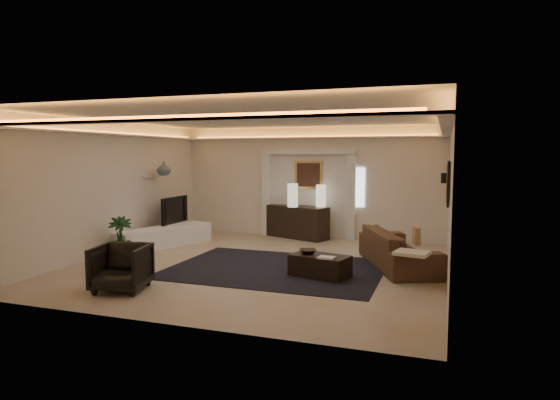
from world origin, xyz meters
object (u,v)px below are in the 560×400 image
(sofa, at_px, (398,249))
(armchair, at_px, (121,268))
(console, at_px, (296,223))
(coffee_table, at_px, (320,266))

(sofa, relative_size, armchair, 2.98)
(armchair, bearing_deg, console, 65.18)
(console, height_order, armchair, console)
(console, relative_size, sofa, 0.72)
(coffee_table, height_order, armchair, armchair)
(coffee_table, xyz_separation_m, armchair, (-2.80, -1.89, 0.17))
(sofa, bearing_deg, coffee_table, 111.86)
(armchair, bearing_deg, coffee_table, 21.25)
(console, distance_m, armchair, 5.78)
(sofa, xyz_separation_m, coffee_table, (-1.24, -1.25, -0.15))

